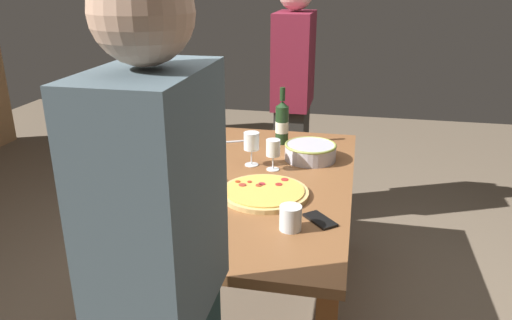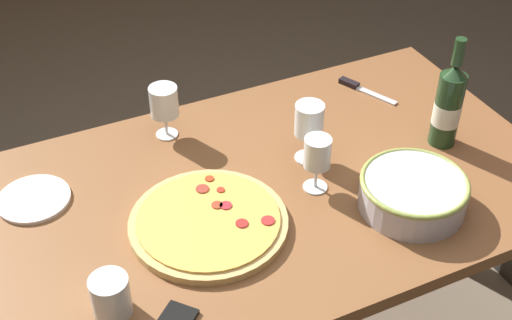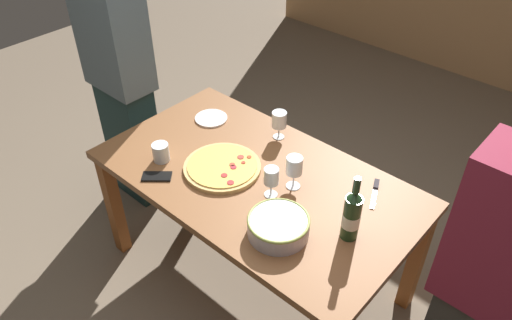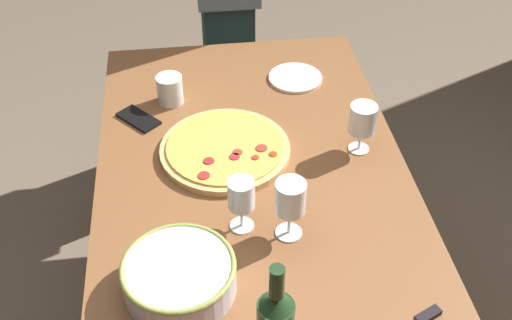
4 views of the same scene
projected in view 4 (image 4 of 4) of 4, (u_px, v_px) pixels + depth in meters
dining_table at (256, 210)px, 1.80m from camera, size 1.60×0.90×0.75m
pizza at (225, 149)px, 1.85m from camera, size 0.39×0.39×0.03m
serving_bowl at (179, 275)px, 1.44m from camera, size 0.27×0.27×0.09m
wine_glass_near_pizza at (363, 120)px, 1.79m from camera, size 0.08×0.08×0.16m
wine_glass_by_bottle at (290, 200)px, 1.53m from camera, size 0.08×0.08×0.17m
wine_glass_far_left at (241, 197)px, 1.56m from camera, size 0.07×0.07×0.16m
cup_amber at (170, 90)px, 2.02m from camera, size 0.09×0.09×0.10m
side_plate at (295, 78)px, 2.15m from camera, size 0.19×0.19×0.01m
cell_phone at (138, 119)px, 1.97m from camera, size 0.15×0.15×0.01m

